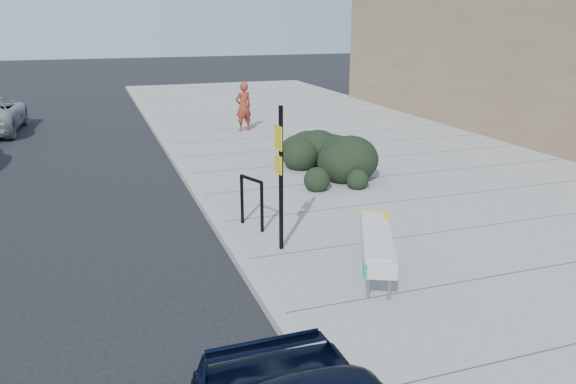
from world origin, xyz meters
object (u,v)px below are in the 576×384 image
object	(u,v)px
bench	(376,242)
bike_rack	(252,197)
sign_post	(280,170)
pedestrian	(243,107)

from	to	relation	value
bench	bike_rack	size ratio (longest dim) A/B	2.24
bench	bike_rack	world-z (taller)	bike_rack
sign_post	bike_rack	bearing A→B (deg)	93.99
bike_rack	sign_post	size ratio (longest dim) A/B	0.40
sign_post	pedestrian	world-z (taller)	sign_post
bench	bike_rack	distance (m)	3.05
bench	sign_post	bearing A→B (deg)	152.26
bike_rack	pedestrian	size ratio (longest dim) A/B	0.58
bike_rack	sign_post	world-z (taller)	sign_post
bench	pedestrian	distance (m)	12.78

